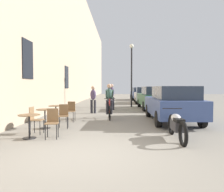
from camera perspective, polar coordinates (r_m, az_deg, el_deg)
name	(u,v)px	position (r m, az deg, el deg)	size (l,w,h in m)	color
ground_plane	(84,154)	(5.24, -7.24, -14.81)	(88.00, 88.00, 0.00)	gray
building_facade_left	(69,33)	(19.96, -11.15, 15.75)	(0.54, 68.00, 12.38)	tan
cafe_table_near	(29,121)	(7.05, -20.79, -6.16)	(0.64, 0.64, 0.72)	black
cafe_chair_near_toward_street	(35,118)	(7.67, -19.51, -5.49)	(0.39, 0.39, 0.89)	black
cafe_chair_near_toward_wall	(52,121)	(6.90, -15.33, -6.31)	(0.42, 0.42, 0.89)	black
cafe_table_mid	(45,114)	(8.56, -17.09, -4.63)	(0.64, 0.64, 0.72)	black
cafe_chair_mid_toward_street	(63,114)	(8.45, -12.56, -4.70)	(0.43, 0.43, 0.89)	black
cafe_table_far	(56,110)	(10.10, -14.45, -3.55)	(0.64, 0.64, 0.72)	black
cafe_chair_far_toward_street	(71,110)	(10.01, -10.66, -3.59)	(0.40, 0.40, 0.89)	black
cyclist_on_bicycle	(109,102)	(10.78, -0.71, -1.57)	(0.52, 1.76, 1.74)	black
pedestrian_near	(93,98)	(12.95, -4.94, -0.48)	(0.37, 0.29, 1.62)	#26262D
pedestrian_mid	(112,95)	(14.79, -0.04, 0.18)	(0.36, 0.27, 1.75)	#26262D
pedestrian_far	(110,94)	(16.69, -0.65, 0.44)	(0.37, 0.28, 1.76)	#26262D
street_lamp	(132,67)	(17.24, 5.13, 7.53)	(0.32, 0.32, 4.90)	black
parked_car_nearest	(172,103)	(10.05, 15.39, -1.88)	(1.90, 4.46, 1.58)	#384C84
parked_car_second	(154,97)	(15.53, 10.88, -0.38)	(1.94, 4.48, 1.58)	#23512D
parked_car_third	(144,95)	(21.24, 8.40, 0.29)	(1.96, 4.39, 1.54)	#B7B7BC
parked_car_fourth	(139,93)	(26.45, 7.04, 0.66)	(1.88, 4.28, 1.51)	#384C84
parked_motorcycle	(177,126)	(6.80, 16.54, -7.41)	(0.62, 2.15, 0.92)	black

